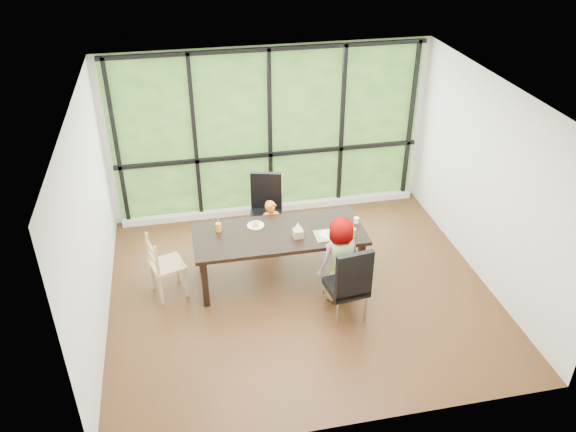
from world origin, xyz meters
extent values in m
plane|color=black|center=(0.00, 0.00, 0.00)|extent=(5.00, 5.00, 0.00)
plane|color=silver|center=(0.00, 2.25, 1.35)|extent=(5.00, 0.00, 5.00)
cube|color=#274E1E|center=(0.00, 2.23, 1.35)|extent=(4.80, 0.02, 2.65)
cube|color=silver|center=(0.00, 2.15, 0.05)|extent=(4.80, 0.12, 0.10)
cube|color=black|center=(-0.22, 0.31, 0.38)|extent=(2.34, 1.16, 0.75)
cube|color=black|center=(-0.25, 1.23, 0.54)|extent=(0.57, 0.57, 1.08)
cube|color=black|center=(0.43, -0.63, 0.54)|extent=(0.51, 0.51, 1.08)
cube|color=tan|center=(-1.71, 0.30, 0.45)|extent=(0.51, 0.52, 0.90)
imported|color=orange|center=(-0.22, 0.88, 0.45)|extent=(0.35, 0.25, 0.90)
imported|color=gray|center=(0.44, -0.22, 0.59)|extent=(0.66, 0.52, 1.18)
cube|color=tan|center=(0.41, 0.12, 0.75)|extent=(0.39, 0.28, 0.01)
cylinder|color=white|center=(-0.50, 0.54, 0.76)|extent=(0.23, 0.23, 0.01)
cylinder|color=white|center=(0.40, 0.11, 0.76)|extent=(0.23, 0.23, 0.01)
cylinder|color=orange|center=(-1.00, 0.51, 0.81)|extent=(0.07, 0.07, 0.12)
cylinder|color=#4ACD33|center=(0.70, 0.02, 0.81)|extent=(0.08, 0.08, 0.12)
cylinder|color=white|center=(0.85, 0.34, 0.79)|extent=(0.08, 0.08, 0.08)
cube|color=tan|center=(0.00, 0.16, 0.80)|extent=(0.13, 0.13, 0.11)
cylinder|color=white|center=(-1.00, 0.51, 0.91)|extent=(0.01, 0.04, 0.20)
cylinder|color=pink|center=(0.70, 0.02, 0.91)|extent=(0.01, 0.04, 0.20)
cone|color=white|center=(0.00, 0.16, 0.91)|extent=(0.12, 0.12, 0.11)
camera|label=1|loc=(-1.40, -6.00, 4.87)|focal=36.12mm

